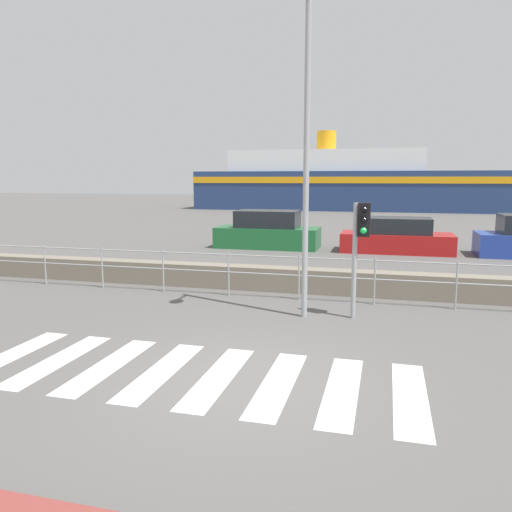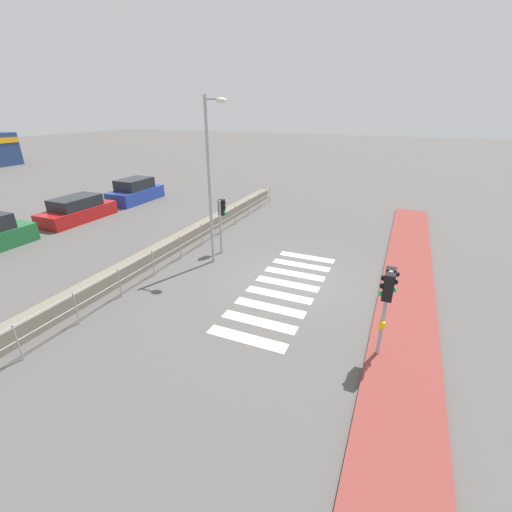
% 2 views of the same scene
% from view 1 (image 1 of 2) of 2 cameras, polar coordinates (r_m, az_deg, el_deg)
% --- Properties ---
extents(ground_plane, '(160.00, 160.00, 0.00)m').
position_cam_1_polar(ground_plane, '(7.45, -1.86, -13.91)').
color(ground_plane, '#565451').
extents(crosswalk, '(6.75, 2.40, 0.01)m').
position_cam_1_polar(crosswalk, '(7.69, -7.61, -13.19)').
color(crosswalk, silver).
rests_on(crosswalk, ground_plane).
extents(seawall, '(23.46, 0.55, 0.61)m').
position_cam_1_polar(seawall, '(12.83, 5.58, -2.78)').
color(seawall, slate).
rests_on(seawall, ground_plane).
extents(harbor_fence, '(21.15, 0.04, 1.08)m').
position_cam_1_polar(harbor_fence, '(11.90, 4.94, -1.67)').
color(harbor_fence, '#9EA0A3').
rests_on(harbor_fence, ground_plane).
extents(traffic_light_far, '(0.34, 0.32, 2.40)m').
position_cam_1_polar(traffic_light_far, '(10.34, 11.89, 2.46)').
color(traffic_light_far, '#9EA0A3').
rests_on(traffic_light_far, ground_plane).
extents(streetlamp, '(0.32, 0.93, 6.46)m').
position_cam_1_polar(streetlamp, '(10.16, 5.71, 14.85)').
color(streetlamp, '#9EA0A3').
rests_on(streetlamp, ground_plane).
extents(ferry_boat, '(31.65, 7.28, 7.29)m').
position_cam_1_polar(ferry_boat, '(48.16, 11.57, 8.01)').
color(ferry_boat, navy).
rests_on(ferry_boat, ground_plane).
extents(parked_car_green, '(4.29, 1.78, 1.57)m').
position_cam_1_polar(parked_car_green, '(20.99, 1.35, 2.78)').
color(parked_car_green, '#1E6633').
rests_on(parked_car_green, ground_plane).
extents(parked_car_red, '(4.29, 1.80, 1.37)m').
position_cam_1_polar(parked_car_red, '(20.44, 15.77, 2.05)').
color(parked_car_red, '#B21919').
rests_on(parked_car_red, ground_plane).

